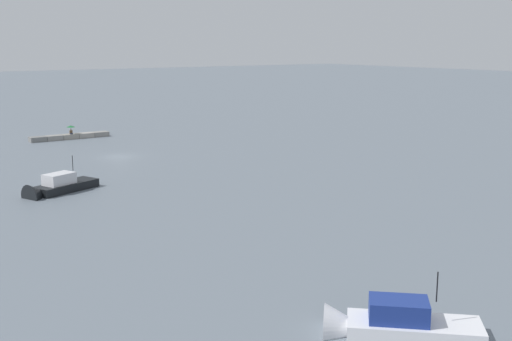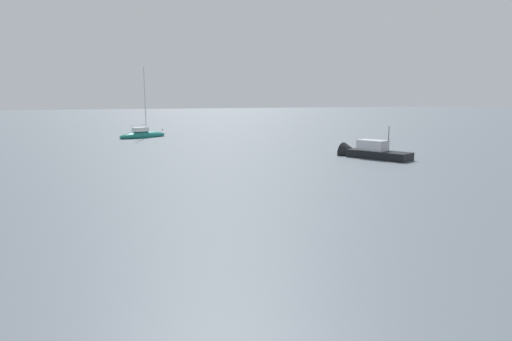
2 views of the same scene
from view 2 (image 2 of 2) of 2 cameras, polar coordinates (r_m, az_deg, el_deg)
The scene contains 2 objects.
sailboat_teal_mid at distance 66.42m, azimuth -14.99°, elevation 4.63°, with size 5.37×8.05×10.83m.
motorboat_black_far at distance 43.46m, azimuth 14.86°, elevation 2.25°, with size 7.44×4.67×4.00m.
Camera 2 is at (-21.57, 41.49, 5.68)m, focal length 29.73 mm.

